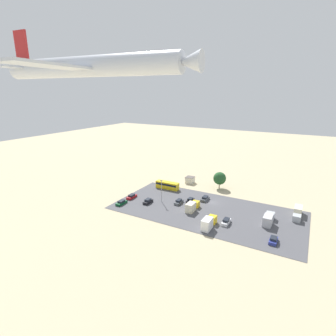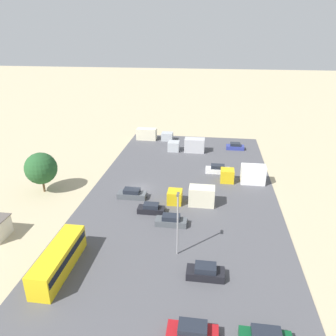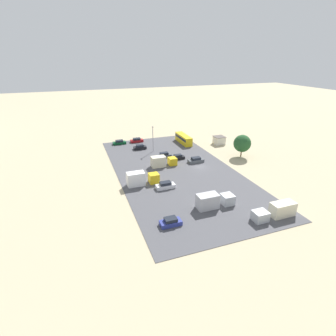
{
  "view_description": "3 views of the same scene",
  "coord_description": "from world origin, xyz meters",
  "px_view_note": "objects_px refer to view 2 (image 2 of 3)",
  "views": [
    {
      "loc": [
        -29.21,
        86.68,
        39.18
      ],
      "look_at": [
        2.23,
        30.53,
        20.73
      ],
      "focal_mm": 28.0,
      "sensor_mm": 36.0,
      "label": 1
    },
    {
      "loc": [
        50.53,
        12.15,
        25.76
      ],
      "look_at": [
        -0.08,
        5.12,
        4.28
      ],
      "focal_mm": 35.0,
      "sensor_mm": 36.0,
      "label": 2
    },
    {
      "loc": [
        -61.99,
        32.35,
        29.52
      ],
      "look_at": [
        -2.54,
        10.63,
        2.28
      ],
      "focal_mm": 28.0,
      "sensor_mm": 36.0,
      "label": 3
    }
  ],
  "objects_px": {
    "parked_car_5": "(151,209)",
    "parked_car_7": "(171,221)",
    "parked_car_3": "(205,272)",
    "parked_truck_1": "(246,175)",
    "parked_truck_0": "(194,196)",
    "parked_car_2": "(192,332)",
    "parked_car_0": "(218,169)",
    "parked_truck_3": "(152,135)",
    "parked_car_1": "(132,194)",
    "bus": "(59,259)",
    "parked_truck_2": "(189,146)",
    "parked_car_6": "(235,147)"
  },
  "relations": [
    {
      "from": "parked_car_5",
      "to": "parked_car_7",
      "type": "bearing_deg",
      "value": 48.83
    },
    {
      "from": "bus",
      "to": "parked_car_2",
      "type": "distance_m",
      "value": 17.28
    },
    {
      "from": "parked_car_5",
      "to": "parked_truck_0",
      "type": "height_order",
      "value": "parked_truck_0"
    },
    {
      "from": "parked_truck_3",
      "to": "parked_truck_1",
      "type": "bearing_deg",
      "value": 43.07
    },
    {
      "from": "parked_car_1",
      "to": "parked_truck_1",
      "type": "bearing_deg",
      "value": 114.24
    },
    {
      "from": "parked_car_0",
      "to": "parked_car_3",
      "type": "bearing_deg",
      "value": -2.65
    },
    {
      "from": "parked_car_3",
      "to": "parked_truck_0",
      "type": "bearing_deg",
      "value": 8.1
    },
    {
      "from": "bus",
      "to": "parked_car_6",
      "type": "relative_size",
      "value": 2.45
    },
    {
      "from": "parked_car_7",
      "to": "parked_truck_3",
      "type": "xyz_separation_m",
      "value": [
        -38.82,
        -9.85,
        0.64
      ]
    },
    {
      "from": "parked_car_6",
      "to": "parked_car_1",
      "type": "bearing_deg",
      "value": -34.01
    },
    {
      "from": "bus",
      "to": "parked_car_0",
      "type": "bearing_deg",
      "value": 59.89
    },
    {
      "from": "parked_car_0",
      "to": "parked_car_3",
      "type": "xyz_separation_m",
      "value": [
        29.97,
        -1.39,
        0.0
      ]
    },
    {
      "from": "parked_truck_0",
      "to": "parked_truck_1",
      "type": "bearing_deg",
      "value": -43.14
    },
    {
      "from": "parked_car_3",
      "to": "parked_truck_3",
      "type": "xyz_separation_m",
      "value": [
        -48.96,
        -15.04,
        0.62
      ]
    },
    {
      "from": "parked_car_3",
      "to": "parked_car_7",
      "type": "height_order",
      "value": "parked_car_3"
    },
    {
      "from": "parked_car_1",
      "to": "parked_car_6",
      "type": "xyz_separation_m",
      "value": [
        -26.95,
        18.18,
        -0.04
      ]
    },
    {
      "from": "parked_truck_2",
      "to": "parked_car_3",
      "type": "bearing_deg",
      "value": -172.82
    },
    {
      "from": "parked_car_2",
      "to": "parked_car_5",
      "type": "bearing_deg",
      "value": -159.96
    },
    {
      "from": "parked_car_7",
      "to": "parked_truck_1",
      "type": "height_order",
      "value": "parked_truck_1"
    },
    {
      "from": "parked_car_1",
      "to": "parked_truck_3",
      "type": "height_order",
      "value": "parked_truck_3"
    },
    {
      "from": "parked_car_3",
      "to": "parked_car_6",
      "type": "relative_size",
      "value": 1.04
    },
    {
      "from": "parked_truck_3",
      "to": "parked_car_1",
      "type": "bearing_deg",
      "value": 4.24
    },
    {
      "from": "parked_truck_1",
      "to": "parked_car_5",
      "type": "bearing_deg",
      "value": 130.62
    },
    {
      "from": "parked_car_3",
      "to": "parked_truck_1",
      "type": "distance_m",
      "value": 26.83
    },
    {
      "from": "parked_car_2",
      "to": "parked_truck_0",
      "type": "relative_size",
      "value": 0.62
    },
    {
      "from": "bus",
      "to": "parked_car_0",
      "type": "distance_m",
      "value": 36.05
    },
    {
      "from": "parked_car_0",
      "to": "parked_car_2",
      "type": "bearing_deg",
      "value": -3.41
    },
    {
      "from": "parked_car_3",
      "to": "parked_truck_0",
      "type": "xyz_separation_m",
      "value": [
        -16.7,
        -2.38,
        0.72
      ]
    },
    {
      "from": "bus",
      "to": "parked_car_0",
      "type": "xyz_separation_m",
      "value": [
        -31.17,
        18.08,
        -0.95
      ]
    },
    {
      "from": "parked_truck_2",
      "to": "parked_truck_3",
      "type": "xyz_separation_m",
      "value": [
        -7.6,
        -9.83,
        -0.13
      ]
    },
    {
      "from": "parked_truck_0",
      "to": "parked_truck_3",
      "type": "relative_size",
      "value": 0.81
    },
    {
      "from": "parked_car_7",
      "to": "parked_truck_3",
      "type": "relative_size",
      "value": 0.49
    },
    {
      "from": "bus",
      "to": "parked_truck_3",
      "type": "distance_m",
      "value": 50.2
    },
    {
      "from": "parked_car_3",
      "to": "parked_truck_1",
      "type": "bearing_deg",
      "value": -13.77
    },
    {
      "from": "parked_car_1",
      "to": "parked_truck_0",
      "type": "bearing_deg",
      "value": 85.81
    },
    {
      "from": "parked_car_2",
      "to": "parked_truck_3",
      "type": "bearing_deg",
      "value": -166.07
    },
    {
      "from": "bus",
      "to": "parked_truck_2",
      "type": "relative_size",
      "value": 1.21
    },
    {
      "from": "parked_truck_1",
      "to": "parked_truck_2",
      "type": "height_order",
      "value": "parked_truck_1"
    },
    {
      "from": "parked_car_0",
      "to": "parked_truck_3",
      "type": "height_order",
      "value": "parked_truck_3"
    },
    {
      "from": "parked_car_5",
      "to": "parked_car_6",
      "type": "relative_size",
      "value": 1.01
    },
    {
      "from": "parked_car_3",
      "to": "parked_truck_3",
      "type": "height_order",
      "value": "parked_truck_3"
    },
    {
      "from": "parked_car_0",
      "to": "parked_car_5",
      "type": "height_order",
      "value": "parked_car_0"
    },
    {
      "from": "parked_car_3",
      "to": "parked_car_7",
      "type": "distance_m",
      "value": 11.4
    },
    {
      "from": "parked_truck_0",
      "to": "parked_truck_1",
      "type": "xyz_separation_m",
      "value": [
        -9.35,
        8.76,
        0.16
      ]
    },
    {
      "from": "parked_car_1",
      "to": "parked_car_2",
      "type": "bearing_deg",
      "value": 24.81
    },
    {
      "from": "parked_car_6",
      "to": "parked_truck_0",
      "type": "relative_size",
      "value": 0.55
    },
    {
      "from": "parked_car_1",
      "to": "parked_truck_1",
      "type": "relative_size",
      "value": 0.6
    },
    {
      "from": "parked_car_3",
      "to": "parked_car_0",
      "type": "bearing_deg",
      "value": -2.65
    },
    {
      "from": "parked_car_2",
      "to": "parked_car_7",
      "type": "bearing_deg",
      "value": -166.72
    },
    {
      "from": "parked_truck_1",
      "to": "parked_car_6",
      "type": "bearing_deg",
      "value": 2.82
    }
  ]
}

